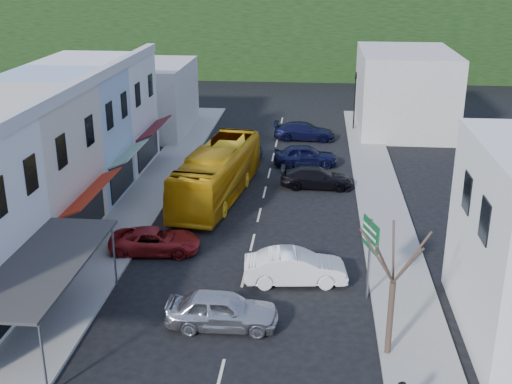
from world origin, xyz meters
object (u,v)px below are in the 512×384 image
object	(u,v)px
car_red	(155,240)
direction_sign	(369,259)
car_white	(295,269)
street_tree	(393,282)
traffic_signal	(355,101)
pedestrian_left	(88,233)
car_silver	(222,312)
bus	(217,175)

from	to	relation	value
car_red	direction_sign	size ratio (longest dim) A/B	1.17
car_white	car_red	bearing A→B (deg)	64.02
car_red	street_tree	xyz separation A→B (m)	(11.25, -8.31, 2.50)
direction_sign	traffic_signal	xyz separation A→B (m)	(0.80, 30.60, 0.64)
pedestrian_left	traffic_signal	xyz separation A→B (m)	(15.10, 26.87, 1.60)
car_white	traffic_signal	xyz separation A→B (m)	(4.12, 29.39, 1.90)
street_tree	traffic_signal	size ratio (longest dim) A/B	1.23
pedestrian_left	street_tree	xyz separation A→B (m)	(14.80, -8.18, 2.20)
car_white	street_tree	distance (m)	7.27
car_silver	direction_sign	xyz separation A→B (m)	(6.21, 3.00, 1.26)
direction_sign	traffic_signal	distance (m)	30.62
pedestrian_left	direction_sign	size ratio (longest dim) A/B	0.43
car_silver	pedestrian_left	bearing A→B (deg)	49.03
car_white	street_tree	xyz separation A→B (m)	(3.82, -5.66, 2.50)
pedestrian_left	street_tree	bearing A→B (deg)	-124.74
direction_sign	traffic_signal	size ratio (longest dim) A/B	0.75
car_red	traffic_signal	distance (m)	29.19
traffic_signal	direction_sign	bearing A→B (deg)	104.44
car_silver	traffic_signal	distance (m)	34.37
car_red	direction_sign	distance (m)	11.50
car_red	pedestrian_left	bearing A→B (deg)	86.83
bus	car_red	xyz separation A→B (m)	(-2.03, -8.40, -0.85)
direction_sign	pedestrian_left	bearing A→B (deg)	147.53
bus	traffic_signal	size ratio (longest dim) A/B	2.23
car_red	pedestrian_left	xyz separation A→B (m)	(-3.55, -0.13, 0.30)
car_white	traffic_signal	distance (m)	29.74
car_white	street_tree	size ratio (longest dim) A/B	0.69
traffic_signal	street_tree	bearing A→B (deg)	105.44
bus	car_silver	size ratio (longest dim) A/B	2.64
car_red	street_tree	bearing A→B (deg)	-131.75
car_red	traffic_signal	size ratio (longest dim) A/B	0.88
car_silver	bus	bearing A→B (deg)	8.14
car_white	bus	bearing A→B (deg)	19.72
car_silver	traffic_signal	world-z (taller)	traffic_signal
pedestrian_left	traffic_signal	bearing A→B (deg)	-35.13
car_silver	car_white	distance (m)	5.11
car_red	street_tree	distance (m)	14.22
car_silver	car_red	xyz separation A→B (m)	(-4.54, 6.86, 0.00)
street_tree	bus	bearing A→B (deg)	118.90
bus	traffic_signal	bearing A→B (deg)	70.23
car_white	car_red	world-z (taller)	same
car_red	bus	bearing A→B (deg)	-18.87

